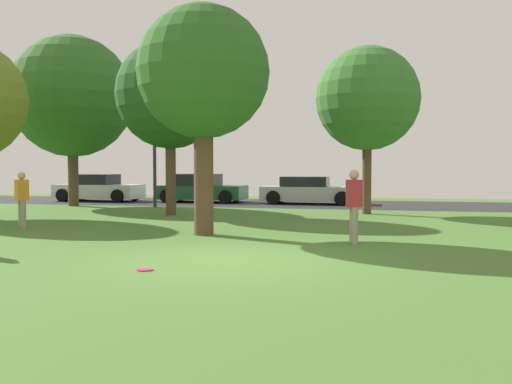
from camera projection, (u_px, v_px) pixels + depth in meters
ground_plane at (225, 260)px, 10.15m from camera, size 44.00×44.00×0.00m
road_strip at (323, 204)px, 25.70m from camera, size 44.00×6.40×0.01m
oak_tree_center at (203, 74)px, 13.76m from camera, size 3.32×3.32×5.73m
oak_tree_right at (367, 99)px, 20.06m from camera, size 3.76×3.76×6.08m
maple_tree_near at (72, 97)px, 24.27m from camera, size 5.30×5.30×7.46m
birch_tree_lone at (170, 95)px, 19.57m from camera, size 3.85×3.85×6.21m
person_thrower at (354, 203)px, 12.28m from camera, size 0.38×0.32×1.64m
person_bystander at (22, 198)px, 15.33m from camera, size 0.35×0.39×1.57m
frisbee_disc at (145, 270)px, 9.10m from camera, size 0.27×0.27×0.03m
parked_car_white at (98, 189)px, 27.96m from camera, size 4.27×2.03×1.35m
parked_car_green at (201, 189)px, 27.17m from camera, size 4.22×2.12×1.38m
parked_car_silver at (309, 191)px, 25.80m from camera, size 4.43×2.03×1.27m
street_lamp_post at (155, 154)px, 23.47m from camera, size 0.14×0.14×4.50m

